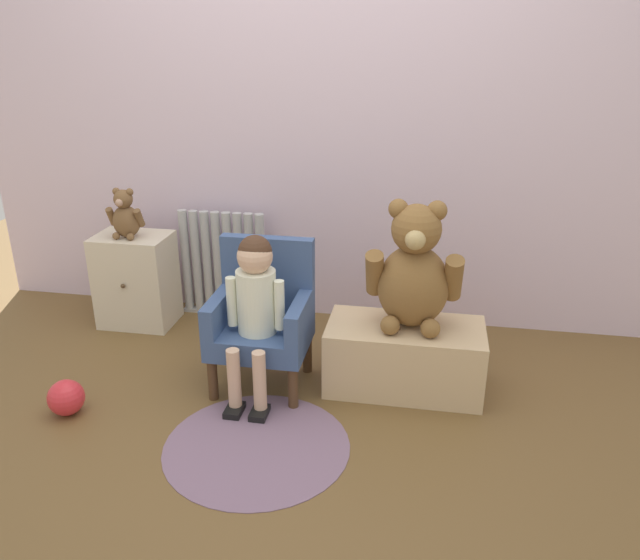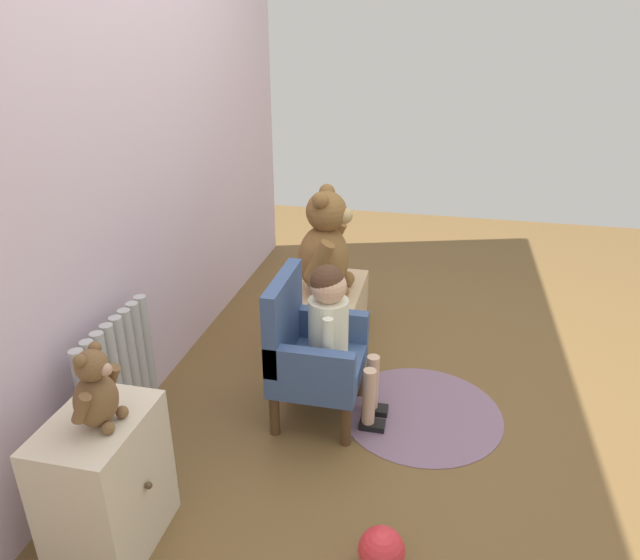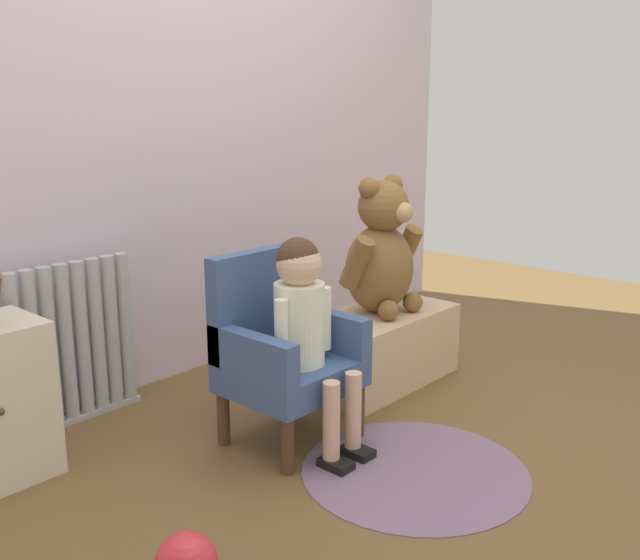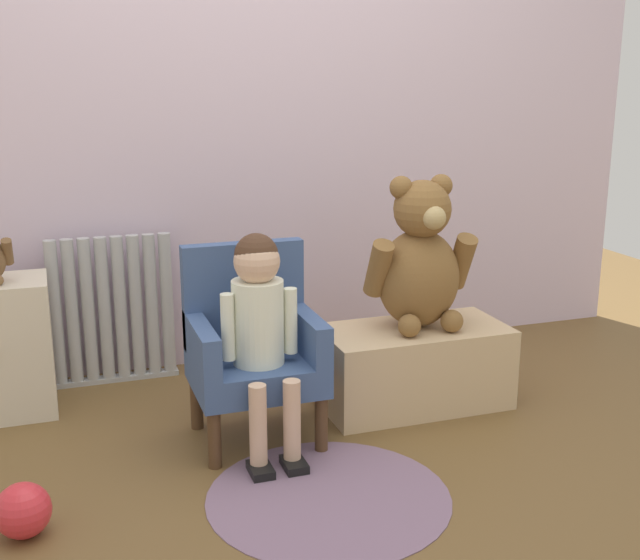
{
  "view_description": "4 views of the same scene",
  "coord_description": "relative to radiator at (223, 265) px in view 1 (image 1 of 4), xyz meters",
  "views": [
    {
      "loc": [
        0.59,
        -1.98,
        1.51
      ],
      "look_at": [
        0.14,
        0.5,
        0.49
      ],
      "focal_mm": 35.0,
      "sensor_mm": 36.0,
      "label": 1
    },
    {
      "loc": [
        -2.18,
        -0.06,
        1.6
      ],
      "look_at": [
        0.17,
        0.46,
        0.53
      ],
      "focal_mm": 32.0,
      "sensor_mm": 36.0,
      "label": 2
    },
    {
      "loc": [
        -1.76,
        -1.2,
        1.15
      ],
      "look_at": [
        0.13,
        0.49,
        0.52
      ],
      "focal_mm": 40.0,
      "sensor_mm": 36.0,
      "label": 3
    },
    {
      "loc": [
        -0.73,
        -2.06,
        1.22
      ],
      "look_at": [
        0.15,
        0.49,
        0.52
      ],
      "focal_mm": 45.0,
      "sensor_mm": 36.0,
      "label": 4
    }
  ],
  "objects": [
    {
      "name": "floor_rug",
      "position": [
        0.51,
        -1.16,
        -0.29
      ],
      "size": [
        0.73,
        0.73,
        0.01
      ],
      "primitive_type": "cylinder",
      "color": "slate",
      "rests_on": "ground_plane"
    },
    {
      "name": "large_teddy_bear",
      "position": [
        1.06,
        -0.59,
        0.25
      ],
      "size": [
        0.41,
        0.29,
        0.56
      ],
      "color": "brown",
      "rests_on": "low_bench"
    },
    {
      "name": "ground_plane",
      "position": [
        0.52,
        -1.11,
        -0.3
      ],
      "size": [
        6.0,
        6.0,
        0.0
      ],
      "primitive_type": "plane",
      "color": "brown"
    },
    {
      "name": "back_wall",
      "position": [
        0.52,
        0.12,
        0.9
      ],
      "size": [
        3.8,
        0.05,
        2.4
      ],
      "primitive_type": "cube",
      "color": "silver",
      "rests_on": "ground_plane"
    },
    {
      "name": "low_bench",
      "position": [
        1.04,
        -0.61,
        -0.15
      ],
      "size": [
        0.69,
        0.35,
        0.3
      ],
      "primitive_type": "cube",
      "color": "tan",
      "rests_on": "ground_plane"
    },
    {
      "name": "radiator",
      "position": [
        0.0,
        0.0,
        0.0
      ],
      "size": [
        0.5,
        0.05,
        0.6
      ],
      "color": "#AEAFAF",
      "rests_on": "ground_plane"
    },
    {
      "name": "small_dresser",
      "position": [
        -0.43,
        -0.19,
        -0.05
      ],
      "size": [
        0.39,
        0.3,
        0.5
      ],
      "color": "beige",
      "rests_on": "ground_plane"
    },
    {
      "name": "child_armchair",
      "position": [
        0.41,
        -0.66,
        0.03
      ],
      "size": [
        0.42,
        0.37,
        0.66
      ],
      "color": "#3B5383",
      "rests_on": "ground_plane"
    },
    {
      "name": "small_teddy_bear",
      "position": [
        -0.43,
        -0.22,
        0.32
      ],
      "size": [
        0.19,
        0.13,
        0.26
      ],
      "color": "brown",
      "rests_on": "small_dresser"
    },
    {
      "name": "child_figure",
      "position": [
        0.41,
        -0.77,
        0.17
      ],
      "size": [
        0.25,
        0.35,
        0.73
      ],
      "color": "silver",
      "rests_on": "ground_plane"
    },
    {
      "name": "toy_ball",
      "position": [
        -0.34,
        -1.08,
        -0.22
      ],
      "size": [
        0.15,
        0.15,
        0.15
      ],
      "primitive_type": "sphere",
      "color": "red",
      "rests_on": "ground_plane"
    }
  ]
}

